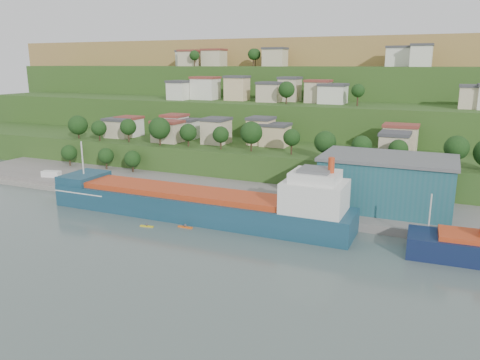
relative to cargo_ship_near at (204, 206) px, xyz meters
The scene contains 10 objects.
ground 10.41m from the cargo_ship_near, 112.80° to the right, with size 500.00×500.00×0.00m, color #4C5D58.
quay 25.02m from the cargo_ship_near, 49.41° to the left, with size 220.00×26.00×4.00m, color slate.
pebble_beach 60.31m from the cargo_ship_near, 167.68° to the left, with size 40.00×18.00×2.40m, color slate.
hillside 159.62m from the cargo_ship_near, 91.39° to the left, with size 360.00×210.09×96.00m.
cargo_ship_near is the anchor object (origin of this frame).
warehouse 44.44m from the cargo_ship_near, 27.20° to the left, with size 31.02×19.04×12.80m.
caravan 60.68m from the cargo_ship_near, 169.43° to the left, with size 5.70×2.37×2.66m, color white.
dinghy 53.65m from the cargo_ship_near, 167.90° to the left, with size 3.93×1.48×0.79m, color silver.
kayak_orange 7.98m from the cargo_ship_near, 96.72° to the right, with size 3.56×0.75×0.89m.
kayak_yellow 14.22m from the cargo_ship_near, 131.52° to the right, with size 3.23×1.01×0.80m.
Camera 1 is at (55.11, -84.82, 36.15)m, focal length 35.00 mm.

